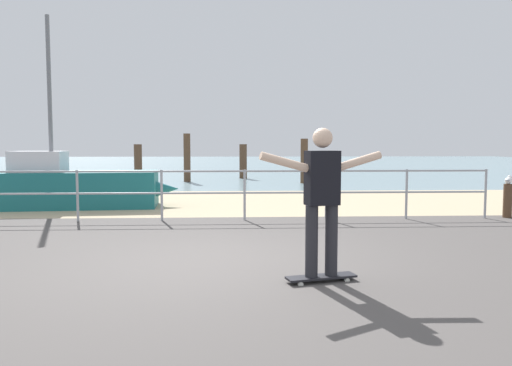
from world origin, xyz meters
TOP-DOWN VIEW (x-y plane):
  - ground_plane at (0.00, -1.00)m, footprint 24.00×10.00m
  - beach_strip at (0.00, 7.00)m, footprint 24.00×6.00m
  - sea_surface at (0.00, 35.00)m, footprint 72.00×50.00m
  - railing_fence at (-1.24, 3.60)m, footprint 13.44×0.05m
  - sailboat at (-3.75, 5.89)m, footprint 5.02×1.73m
  - skateboard at (1.17, -1.00)m, footprint 0.82×0.39m
  - skateboarder at (1.17, -1.00)m, footprint 1.42×0.44m
  - bollard_short at (5.98, 3.68)m, footprint 0.18×0.18m
  - seagull at (5.99, 3.70)m, footprint 0.33×0.42m
  - groyne_post_0 at (-4.08, 16.23)m, footprint 0.36×0.36m
  - groyne_post_1 at (-1.69, 14.31)m, footprint 0.28×0.28m
  - groyne_post_2 at (0.69, 16.34)m, footprint 0.34×0.34m
  - groyne_post_3 at (3.08, 13.33)m, footprint 0.29×0.29m

SIDE VIEW (x-z plane):
  - ground_plane at x=0.00m, z-range -0.02..0.02m
  - beach_strip at x=0.00m, z-range -0.02..0.02m
  - sea_surface at x=0.00m, z-range -0.02..0.02m
  - skateboard at x=1.17m, z-range 0.03..0.11m
  - bollard_short at x=5.98m, z-range 0.00..0.73m
  - sailboat at x=-3.75m, z-range -1.80..2.84m
  - railing_fence at x=-1.24m, z-range 0.18..1.23m
  - groyne_post_0 at x=-4.08m, z-range 0.00..1.59m
  - groyne_post_2 at x=0.69m, z-range 0.00..1.59m
  - seagull at x=5.99m, z-range 0.72..0.90m
  - groyne_post_3 at x=3.08m, z-range 0.00..1.81m
  - groyne_post_1 at x=-1.69m, z-range 0.00..2.03m
  - skateboarder at x=1.17m, z-range 0.19..1.84m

